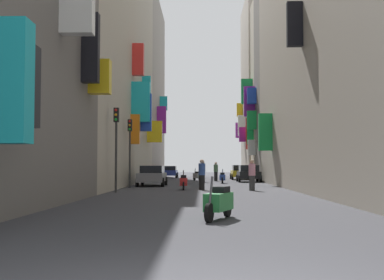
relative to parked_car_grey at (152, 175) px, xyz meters
The scene contains 22 objects.
ground_plane 3.63m from the parked_car_grey, ahead, with size 140.00×140.00×0.00m, color #38383D.
building_left_mid_a 10.49m from the parked_car_grey, 134.78° to the right, with size 7.37×13.04×18.18m.
building_left_mid_b 13.27m from the parked_car_grey, 118.31° to the left, with size 7.34×12.72×20.07m.
building_left_mid_c 24.95m from the parked_car_grey, 101.22° to the left, with size 7.00×15.90×20.35m.
building_right_near 17.44m from the parked_car_grey, 41.36° to the right, with size 6.97×38.54×18.14m.
building_right_mid_a 19.09m from the parked_car_grey, 45.12° to the left, with size 7.07×4.78×21.47m.
building_right_mid_b 21.03m from the parked_car_grey, 53.75° to the left, with size 7.31×3.41×17.93m.
building_right_far 29.18m from the parked_car_grey, 65.30° to the left, with size 7.00×11.23×20.96m.
parked_car_grey is the anchor object (origin of this frame).
parked_car_black 11.24m from the parked_car_grey, 48.68° to the left, with size 1.94×3.96×1.43m.
parked_car_blue 22.33m from the parked_car_grey, 90.82° to the left, with size 1.94×4.21×1.35m.
parked_car_yellow 17.15m from the parked_car_grey, 65.09° to the left, with size 1.87×4.08×1.44m.
scooter_blue 7.16m from the parked_car_grey, 45.11° to the left, with size 0.51×1.81×1.13m.
scooter_silver 12.13m from the parked_car_grey, 75.80° to the left, with size 0.82×1.76×1.13m.
scooter_red 5.92m from the parked_car_grey, 66.46° to the right, with size 0.49×1.81×1.13m.
scooter_green 21.88m from the parked_car_grey, 79.73° to the right, with size 0.83×1.91×1.13m.
pedestrian_crossing 6.78m from the parked_car_grey, 59.59° to the right, with size 0.52×0.52×1.76m.
pedestrian_near_left 11.54m from the parked_car_grey, 66.12° to the left, with size 0.54×0.54×1.71m.
pedestrian_near_right 8.95m from the parked_car_grey, 45.73° to the right, with size 0.49×0.49×1.73m.
pedestrian_mid_street 8.19m from the parked_car_grey, 64.55° to the left, with size 0.46×0.46×1.79m.
traffic_light_near_corner 8.87m from the parked_car_grey, 97.04° to the right, with size 0.26×0.34×4.43m.
traffic_light_far_corner 3.93m from the parked_car_grey, 110.25° to the right, with size 0.26×0.34×4.32m.
Camera 1 is at (-0.03, -5.23, 1.40)m, focal length 46.94 mm.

